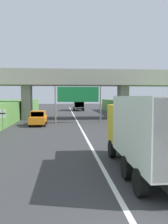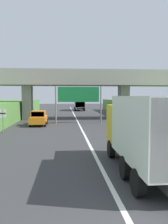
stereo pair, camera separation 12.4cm
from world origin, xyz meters
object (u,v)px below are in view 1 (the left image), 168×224
at_px(truck_red, 78,102).
at_px(car_orange, 38,118).
at_px(truck_yellow, 147,130).
at_px(construction_barrel_3, 145,125).
at_px(construction_barrel_4, 135,121).
at_px(construction_barrel_2, 159,130).
at_px(overhead_highway_sign, 78,96).
at_px(speed_limit_sign, 3,118).

xyz_separation_m(truck_red, car_orange, (-6.51, -28.21, -1.08)).
bearing_deg(truck_yellow, construction_barrel_3, 70.51).
relative_size(truck_red, construction_barrel_3, 8.11).
bearing_deg(car_orange, construction_barrel_4, -0.93).
xyz_separation_m(car_orange, construction_barrel_4, (11.52, -0.19, -0.40)).
distance_m(truck_yellow, construction_barrel_2, 11.15).
height_order(car_orange, construction_barrel_4, car_orange).
bearing_deg(construction_barrel_3, truck_red, 98.72).
bearing_deg(construction_barrel_2, truck_yellow, -115.89).
xyz_separation_m(construction_barrel_2, construction_barrel_4, (0.09, 7.46, 0.00)).
relative_size(truck_red, construction_barrel_4, 8.11).
distance_m(car_orange, construction_barrel_2, 13.75).
bearing_deg(car_orange, overhead_highway_sign, 20.34).
distance_m(overhead_highway_sign, truck_yellow, 19.50).
xyz_separation_m(construction_barrel_3, construction_barrel_4, (0.08, 3.73, 0.00)).
bearing_deg(truck_red, construction_barrel_4, -80.00).
relative_size(construction_barrel_2, construction_barrel_3, 1.00).
bearing_deg(overhead_highway_sign, construction_barrel_2, -54.85).
distance_m(truck_yellow, car_orange, 18.82).
height_order(overhead_highway_sign, car_orange, overhead_highway_sign).
xyz_separation_m(overhead_highway_sign, truck_yellow, (1.81, -19.36, -1.47)).
distance_m(speed_limit_sign, car_orange, 6.27).
relative_size(speed_limit_sign, truck_yellow, 0.31).
bearing_deg(car_orange, construction_barrel_2, -33.79).
height_order(speed_limit_sign, car_orange, speed_limit_sign).
height_order(truck_yellow, truck_red, same).
height_order(overhead_highway_sign, truck_yellow, overhead_highway_sign).
bearing_deg(construction_barrel_2, construction_barrel_4, 89.30).
distance_m(truck_red, construction_barrel_4, 28.87).
bearing_deg(truck_yellow, overhead_highway_sign, 95.34).
xyz_separation_m(construction_barrel_2, construction_barrel_3, (0.01, 3.73, 0.00)).
bearing_deg(overhead_highway_sign, car_orange, -159.66).
bearing_deg(overhead_highway_sign, construction_barrel_3, -40.57).
xyz_separation_m(truck_yellow, car_orange, (-6.60, 17.59, -1.08)).
distance_m(truck_red, construction_barrel_2, 36.22).
distance_m(construction_barrel_2, construction_barrel_4, 7.46).
relative_size(overhead_highway_sign, construction_barrel_3, 6.53).
bearing_deg(overhead_highway_sign, truck_red, 86.28).
xyz_separation_m(truck_yellow, construction_barrel_2, (4.82, 9.94, -1.47)).
relative_size(truck_yellow, truck_red, 1.00).
xyz_separation_m(truck_yellow, construction_barrel_3, (4.84, 13.67, -1.47)).
height_order(speed_limit_sign, construction_barrel_2, speed_limit_sign).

